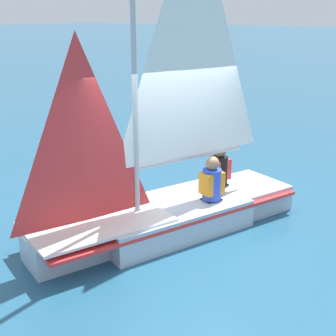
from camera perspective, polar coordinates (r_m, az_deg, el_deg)
name	(u,v)px	position (r m, az deg, el deg)	size (l,w,h in m)	color
ground_plane	(168,230)	(7.54, 0.00, -7.51)	(260.00, 260.00, 0.00)	#235675
sailboat_main	(169,190)	(7.28, 0.14, -2.69)	(2.75, 4.61, 5.02)	#B2BCCC
sailor_helm	(212,189)	(7.49, 5.34, -2.59)	(0.38, 0.41, 1.16)	black
sailor_crew	(219,174)	(8.15, 6.21, -0.79)	(0.38, 0.41, 1.16)	black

